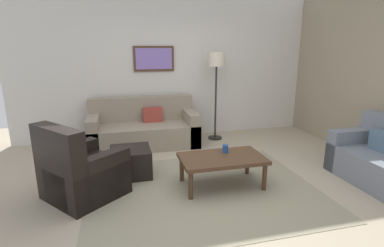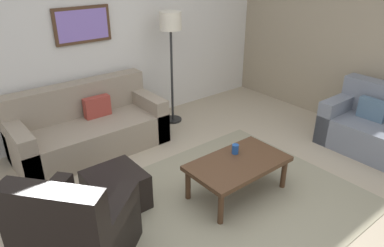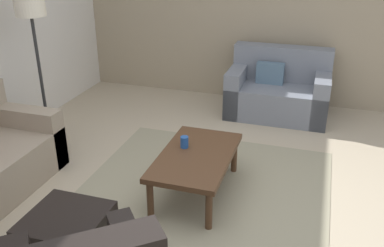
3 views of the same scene
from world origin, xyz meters
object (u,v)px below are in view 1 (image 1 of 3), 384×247
Objects in this scene: armchair_leather at (79,175)px; couch_main at (144,129)px; lamp_standing at (216,68)px; framed_artwork at (154,59)px; coffee_table at (222,160)px; ottoman at (131,162)px; cup at (225,149)px.

couch_main is at bearing 63.69° from armchair_leather.
armchair_leather is at bearing -141.26° from lamp_standing.
framed_artwork is at bearing 159.53° from lamp_standing.
ottoman is at bearing 151.13° from coffee_table.
framed_artwork is (0.60, 1.81, 1.39)m from ottoman.
armchair_leather is 1.80m from coffee_table.
cup is 2.16m from lamp_standing.
couch_main is 1.39m from framed_artwork.
couch_main is 2.52× the size of framed_artwork.
couch_main is 2.14m from armchair_leather.
ottoman is at bearing -141.55° from lamp_standing.
armchair_leather is at bearing -117.93° from framed_artwork.
ottoman is 0.33× the size of lamp_standing.
lamp_standing reaches higher than ottoman.
armchair_leather is 1.90m from cup.
armchair_leather is 2.01× the size of ottoman.
framed_artwork reaches higher than coffee_table.
coffee_table is at bearing -106.15° from lamp_standing.
framed_artwork reaches higher than ottoman.
ottoman is 2.36m from framed_artwork.
framed_artwork is (1.24, 2.34, 1.28)m from armchair_leather.
couch_main is 1.16× the size of lamp_standing.
couch_main reaches higher than ottoman.
coffee_table is at bearing -77.19° from framed_artwork.
framed_artwork is at bearing 55.26° from couch_main.
armchair_leather is (-0.95, -1.92, 0.01)m from couch_main.
couch_main is at bearing 179.71° from lamp_standing.
coffee_table is (1.16, -0.64, 0.16)m from ottoman.
lamp_standing reaches higher than cup.
ottoman is 0.71× the size of framed_artwork.
ottoman is 1.37m from cup.
framed_artwork reaches higher than couch_main.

